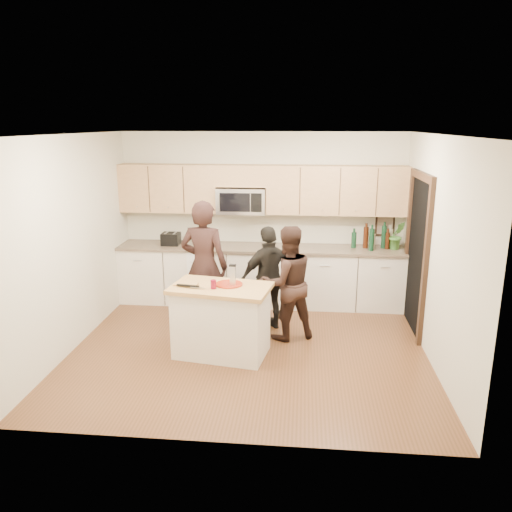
# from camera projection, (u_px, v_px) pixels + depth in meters

# --- Properties ---
(floor) EXTENTS (4.50, 4.50, 0.00)m
(floor) POSITION_uv_depth(u_px,v_px,m) (249.00, 348.00, 6.49)
(floor) COLOR brown
(floor) RESTS_ON ground
(room_shell) EXTENTS (4.52, 4.02, 2.71)m
(room_shell) POSITION_uv_depth(u_px,v_px,m) (248.00, 217.00, 6.04)
(room_shell) COLOR beige
(room_shell) RESTS_ON ground
(back_cabinetry) EXTENTS (4.50, 0.66, 0.94)m
(back_cabinetry) POSITION_uv_depth(u_px,v_px,m) (260.00, 275.00, 7.99)
(back_cabinetry) COLOR silver
(back_cabinetry) RESTS_ON ground
(upper_cabinetry) EXTENTS (4.50, 0.33, 0.75)m
(upper_cabinetry) POSITION_uv_depth(u_px,v_px,m) (264.00, 188.00, 7.77)
(upper_cabinetry) COLOR tan
(upper_cabinetry) RESTS_ON ground
(microwave) EXTENTS (0.76, 0.41, 0.40)m
(microwave) POSITION_uv_depth(u_px,v_px,m) (242.00, 201.00, 7.81)
(microwave) COLOR silver
(microwave) RESTS_ON ground
(doorway) EXTENTS (0.06, 1.25, 2.20)m
(doorway) POSITION_uv_depth(u_px,v_px,m) (417.00, 249.00, 6.84)
(doorway) COLOR black
(doorway) RESTS_ON ground
(framed_picture) EXTENTS (0.30, 0.03, 0.38)m
(framed_picture) POSITION_uv_depth(u_px,v_px,m) (385.00, 224.00, 7.88)
(framed_picture) COLOR black
(framed_picture) RESTS_ON ground
(dish_towel) EXTENTS (0.34, 0.60, 0.48)m
(dish_towel) POSITION_uv_depth(u_px,v_px,m) (199.00, 257.00, 7.81)
(dish_towel) COLOR white
(dish_towel) RESTS_ON ground
(island) EXTENTS (1.30, 0.89, 0.90)m
(island) POSITION_uv_depth(u_px,v_px,m) (221.00, 320.00, 6.20)
(island) COLOR silver
(island) RESTS_ON ground
(red_plate) EXTENTS (0.34, 0.34, 0.02)m
(red_plate) POSITION_uv_depth(u_px,v_px,m) (229.00, 284.00, 6.14)
(red_plate) COLOR maroon
(red_plate) RESTS_ON island
(box_grater) EXTENTS (0.08, 0.07, 0.25)m
(box_grater) POSITION_uv_depth(u_px,v_px,m) (233.00, 274.00, 6.07)
(box_grater) COLOR silver
(box_grater) RESTS_ON red_plate
(drink_glass) EXTENTS (0.07, 0.07, 0.11)m
(drink_glass) POSITION_uv_depth(u_px,v_px,m) (213.00, 284.00, 5.99)
(drink_glass) COLOR maroon
(drink_glass) RESTS_ON island
(cutting_board) EXTENTS (0.30, 0.20, 0.02)m
(cutting_board) POSITION_uv_depth(u_px,v_px,m) (186.00, 284.00, 6.13)
(cutting_board) COLOR tan
(cutting_board) RESTS_ON island
(tongs) EXTENTS (0.29, 0.08, 0.02)m
(tongs) POSITION_uv_depth(u_px,v_px,m) (188.00, 286.00, 6.03)
(tongs) COLOR black
(tongs) RESTS_ON cutting_board
(knife) EXTENTS (0.19, 0.05, 0.01)m
(knife) POSITION_uv_depth(u_px,v_px,m) (198.00, 288.00, 5.98)
(knife) COLOR silver
(knife) RESTS_ON cutting_board
(toaster) EXTENTS (0.28, 0.25, 0.20)m
(toaster) POSITION_uv_depth(u_px,v_px,m) (171.00, 239.00, 7.96)
(toaster) COLOR black
(toaster) RESTS_ON back_cabinetry
(bottle_cluster) EXTENTS (0.65, 0.34, 0.41)m
(bottle_cluster) POSITION_uv_depth(u_px,v_px,m) (375.00, 237.00, 7.70)
(bottle_cluster) COLOR #10311B
(bottle_cluster) RESTS_ON back_cabinetry
(orchid) EXTENTS (0.28, 0.24, 0.44)m
(orchid) POSITION_uv_depth(u_px,v_px,m) (397.00, 235.00, 7.64)
(orchid) COLOR #407830
(orchid) RESTS_ON back_cabinetry
(woman_left) EXTENTS (0.73, 0.53, 1.83)m
(woman_left) POSITION_uv_depth(u_px,v_px,m) (204.00, 266.00, 6.88)
(woman_left) COLOR black
(woman_left) RESTS_ON ground
(woman_center) EXTENTS (0.93, 0.84, 1.55)m
(woman_center) POSITION_uv_depth(u_px,v_px,m) (287.00, 283.00, 6.61)
(woman_center) COLOR black
(woman_center) RESTS_ON ground
(woman_right) EXTENTS (0.93, 0.73, 1.48)m
(woman_right) POSITION_uv_depth(u_px,v_px,m) (269.00, 278.00, 6.93)
(woman_right) COLOR black
(woman_right) RESTS_ON ground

